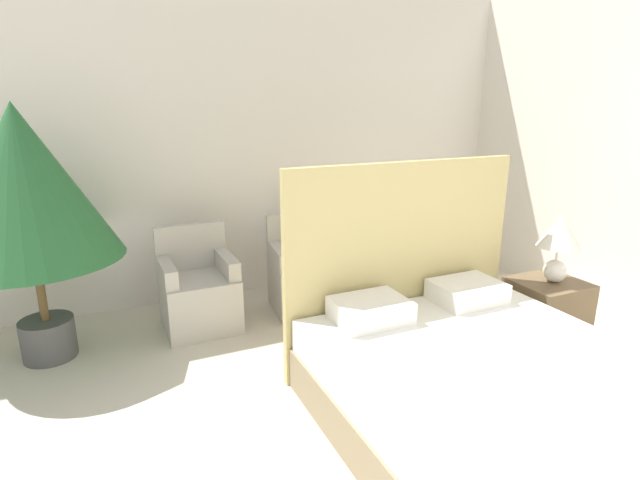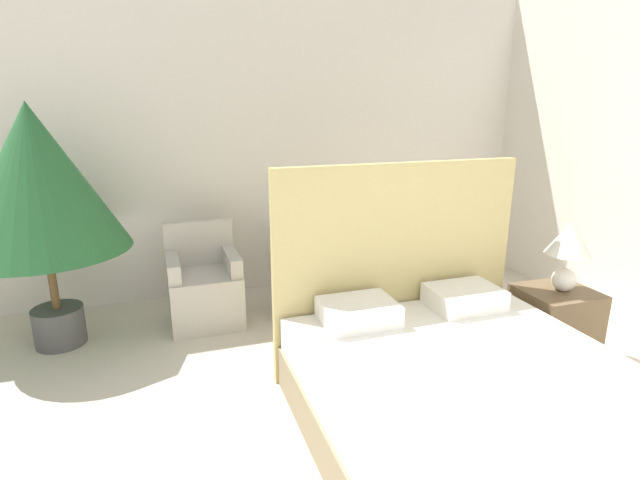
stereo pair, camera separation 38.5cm
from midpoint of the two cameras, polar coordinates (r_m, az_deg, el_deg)
The scene contains 7 objects.
wall_back at distance 4.89m, azimuth -3.09°, elevation 11.02°, with size 10.00×0.06×2.90m.
bed at distance 3.02m, azimuth 20.82°, elevation -16.70°, with size 1.77×2.14×1.46m.
armchair_near_window_left at distance 4.33m, azimuth -10.59°, elevation -5.77°, with size 0.59×0.57×0.84m.
armchair_near_window_right at distance 4.54m, azimuth 1.46°, elevation -4.46°, with size 0.64×0.62×0.84m.
potted_palm at distance 4.05m, azimuth -27.31°, elevation 5.84°, with size 1.21×1.21×1.85m.
nightstand at distance 4.27m, azimuth 27.60°, elevation -8.27°, with size 0.52×0.48×0.50m.
table_lamp at distance 4.09m, azimuth 29.02°, elevation -0.59°, with size 0.32×0.32×0.52m.
Camera 2 is at (-1.11, -0.70, 1.86)m, focal length 28.00 mm.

